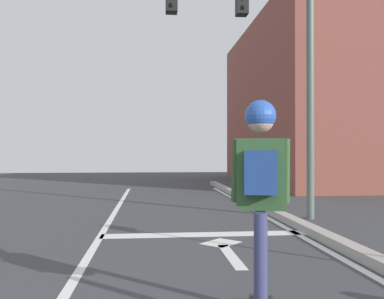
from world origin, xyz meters
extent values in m
cube|color=silver|center=(-0.42, 6.00, 0.00)|extent=(0.12, 20.00, 0.01)
cube|color=silver|center=(2.97, 6.00, 0.00)|extent=(0.12, 20.00, 0.01)
cube|color=silver|center=(1.35, 6.48, 0.00)|extent=(3.54, 0.40, 0.01)
cube|color=silver|center=(1.53, 4.94, 0.00)|extent=(0.16, 1.40, 0.01)
cube|color=silver|center=(1.53, 5.79, 0.00)|extent=(0.71, 0.71, 0.01)
cube|color=#A29B92|center=(3.22, 6.00, 0.07)|extent=(0.24, 24.00, 0.14)
cylinder|color=navy|center=(1.41, 2.94, 0.51)|extent=(0.11, 0.11, 0.86)
cylinder|color=navy|center=(1.31, 2.55, 0.51)|extent=(0.11, 0.11, 0.86)
cube|color=#2D512A|center=(1.36, 2.75, 1.23)|extent=(0.43, 0.28, 0.60)
cylinder|color=#2D512A|center=(1.16, 2.83, 1.26)|extent=(0.07, 0.15, 0.55)
cylinder|color=#2D512A|center=(1.57, 2.72, 1.26)|extent=(0.07, 0.09, 0.55)
sphere|color=tan|center=(1.36, 2.75, 1.70)|extent=(0.24, 0.24, 0.24)
sphere|color=#2853AD|center=(1.36, 2.75, 1.73)|extent=(0.27, 0.27, 0.27)
cube|color=navy|center=(1.32, 2.61, 1.25)|extent=(0.29, 0.20, 0.36)
cylinder|color=#52645A|center=(3.85, 7.98, 2.68)|extent=(0.16, 0.16, 5.36)
cube|color=black|center=(2.35, 7.98, 4.66)|extent=(0.24, 0.28, 0.64)
cylinder|color=black|center=(2.35, 7.83, 4.46)|extent=(0.02, 0.10, 0.10)
cylinder|color=black|center=(0.86, 7.83, 4.46)|extent=(0.02, 0.10, 0.10)
cube|color=brown|center=(10.32, 18.66, 3.75)|extent=(10.39, 12.27, 7.51)
camera|label=1|loc=(0.43, -0.75, 1.41)|focal=39.34mm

